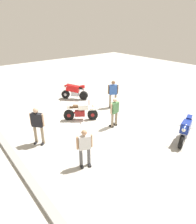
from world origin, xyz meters
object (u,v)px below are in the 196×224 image
motorcycle_blue_sportbike (185,130)px  person_in_green_shirt (115,111)px  motorcycle_red_sportbike (74,91)px  person_in_blue_shirt (113,92)px  person_in_white_shirt (85,146)px  person_in_black_shirt (37,123)px  motorcycle_cream_vintage (81,112)px

motorcycle_blue_sportbike → person_in_green_shirt: 3.50m
motorcycle_blue_sportbike → motorcycle_red_sportbike: bearing=-102.4°
person_in_blue_shirt → person_in_white_shirt: person_in_blue_shirt is taller
person_in_green_shirt → person_in_black_shirt: size_ratio=0.91×
motorcycle_blue_sportbike → person_in_black_shirt: size_ratio=1.07×
person_in_blue_shirt → motorcycle_blue_sportbike: bearing=31.0°
person_in_blue_shirt → person_in_white_shirt: (-3.66, 4.85, -0.14)m
motorcycle_blue_sportbike → person_in_black_shirt: (4.08, 5.36, 0.44)m
person_in_black_shirt → motorcycle_cream_vintage: bearing=157.7°
motorcycle_red_sportbike → motorcycle_cream_vintage: (-3.07, 1.57, -0.11)m
motorcycle_red_sportbike → person_in_black_shirt: (-3.90, 4.42, 0.44)m
motorcycle_cream_vintage → person_in_green_shirt: person_in_green_shirt is taller
motorcycle_red_sportbike → person_in_blue_shirt: person_in_blue_shirt is taller
person_in_black_shirt → person_in_white_shirt: size_ratio=1.12×
person_in_blue_shirt → person_in_green_shirt: bearing=-8.0°
motorcycle_cream_vintage → person_in_white_shirt: (-3.44, 2.16, 0.40)m
motorcycle_blue_sportbike → motorcycle_cream_vintage: (4.91, 2.50, -0.11)m
motorcycle_cream_vintage → person_in_green_shirt: (-1.80, -0.93, 0.43)m
person_in_blue_shirt → motorcycle_cream_vintage: bearing=-52.2°
motorcycle_blue_sportbike → person_in_white_shirt: 4.89m
motorcycle_red_sportbike → person_in_white_shirt: size_ratio=1.01×
motorcycle_blue_sportbike → motorcycle_cream_vintage: size_ratio=1.14×
person_in_blue_shirt → person_in_black_shirt: size_ratio=1.00×
person_in_blue_shirt → person_in_green_shirt: 2.69m
person_in_black_shirt → person_in_white_shirt: 2.71m
motorcycle_blue_sportbike → person_in_green_shirt: size_ratio=1.17×
motorcycle_red_sportbike → motorcycle_cream_vintage: motorcycle_red_sportbike is taller
motorcycle_red_sportbike → person_in_blue_shirt: 3.10m
person_in_black_shirt → person_in_white_shirt: bearing=66.6°
person_in_white_shirt → motorcycle_red_sportbike: bearing=172.5°
person_in_black_shirt → motorcycle_red_sportbike: bearing=-177.1°
motorcycle_red_sportbike → motorcycle_cream_vintage: bearing=112.3°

